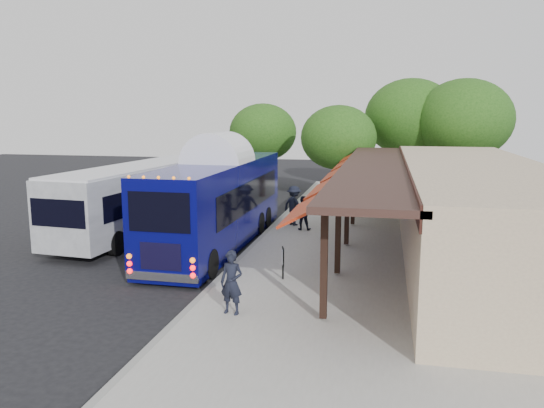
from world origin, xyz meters
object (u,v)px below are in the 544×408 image
Objects in this scene: city_bus at (143,195)px; ped_a at (232,283)px; ped_b at (303,213)px; ped_c at (334,196)px; sign_board at (283,258)px; ped_d at (294,205)px; coach_bus at (219,198)px.

city_bus is 11.71m from ped_a.
ped_b is 4.91m from ped_c.
city_bus is at bearing 126.25° from sign_board.
ped_d is at bearing -60.19° from ped_b.
ped_a is 1.00× the size of ped_c.
ped_a is 15.49m from ped_c.
coach_bus reaches higher than ped_a.
sign_board is at bearing 129.83° from ped_d.
ped_c is at bearing -79.37° from ped_d.
city_bus is 7.09m from ped_d.
city_bus is (-4.24, 1.73, -0.27)m from coach_bus.
ped_c is at bearing 41.07° from city_bus.
ped_a is (7.02, -9.35, -0.72)m from city_bus.
ped_a is at bearing -118.91° from sign_board.
coach_bus is 7.46× the size of ped_b.
ped_c is 0.91× the size of ped_d.
city_bus is at bearing 8.70° from ped_b.
ped_b is at bearing 153.54° from ped_d.
ped_b is 7.43m from sign_board.
coach_bus is at bearing 90.47° from ped_d.
ped_c is at bearing 72.31° from sign_board.
city_bus is 7.42m from ped_b.
ped_d is at bearing 68.06° from ped_c.
city_bus reaches higher than ped_b.
city_bus is at bearing 158.34° from coach_bus.
city_bus is 6.87× the size of ped_c.
ped_a is at bearing -48.46° from city_bus.
ped_c is (0.98, 4.81, 0.08)m from ped_b.
coach_bus reaches higher than ped_b.
ped_c is 1.65× the size of sign_board.
ped_a reaches higher than ped_b.
ped_a reaches higher than ped_c.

